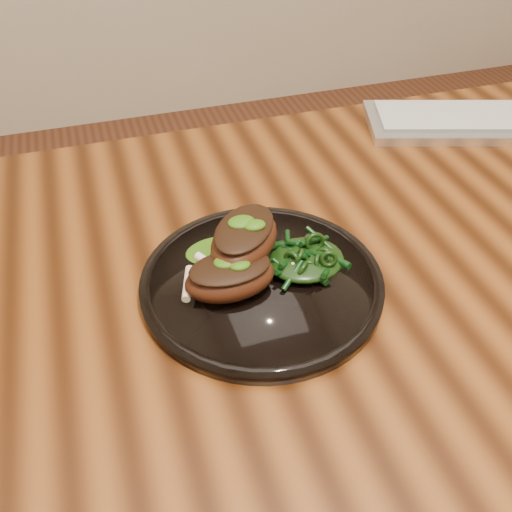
{
  "coord_description": "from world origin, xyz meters",
  "views": [
    {
      "loc": [
        -0.31,
        -0.52,
        1.24
      ],
      "look_at": [
        -0.15,
        -0.01,
        0.78
      ],
      "focal_mm": 40.0,
      "sensor_mm": 36.0,
      "label": 1
    }
  ],
  "objects_px": {
    "desk": "(352,293)",
    "lamb_chop_front": "(229,276)",
    "keyboard": "(504,120)",
    "greens_heap": "(306,256)",
    "plate": "(262,282)"
  },
  "relations": [
    {
      "from": "desk",
      "to": "lamb_chop_front",
      "type": "bearing_deg",
      "value": -167.26
    },
    {
      "from": "lamb_chop_front",
      "to": "keyboard",
      "type": "relative_size",
      "value": 0.23
    },
    {
      "from": "lamb_chop_front",
      "to": "keyboard",
      "type": "distance_m",
      "value": 0.66
    },
    {
      "from": "greens_heap",
      "to": "keyboard",
      "type": "height_order",
      "value": "greens_heap"
    },
    {
      "from": "greens_heap",
      "to": "lamb_chop_front",
      "type": "bearing_deg",
      "value": -171.2
    },
    {
      "from": "lamb_chop_front",
      "to": "keyboard",
      "type": "height_order",
      "value": "lamb_chop_front"
    },
    {
      "from": "desk",
      "to": "lamb_chop_front",
      "type": "height_order",
      "value": "lamb_chop_front"
    },
    {
      "from": "desk",
      "to": "plate",
      "type": "xyz_separation_m",
      "value": [
        -0.15,
        -0.03,
        0.09
      ]
    },
    {
      "from": "greens_heap",
      "to": "keyboard",
      "type": "xyz_separation_m",
      "value": [
        0.49,
        0.27,
        -0.02
      ]
    },
    {
      "from": "desk",
      "to": "plate",
      "type": "height_order",
      "value": "plate"
    },
    {
      "from": "desk",
      "to": "lamb_chop_front",
      "type": "xyz_separation_m",
      "value": [
        -0.19,
        -0.04,
        0.12
      ]
    },
    {
      "from": "keyboard",
      "to": "greens_heap",
      "type": "bearing_deg",
      "value": -151.36
    },
    {
      "from": "desk",
      "to": "plate",
      "type": "bearing_deg",
      "value": -167.5
    },
    {
      "from": "plate",
      "to": "keyboard",
      "type": "xyz_separation_m",
      "value": [
        0.55,
        0.27,
        0.0
      ]
    },
    {
      "from": "plate",
      "to": "greens_heap",
      "type": "relative_size",
      "value": 3.05
    }
  ]
}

